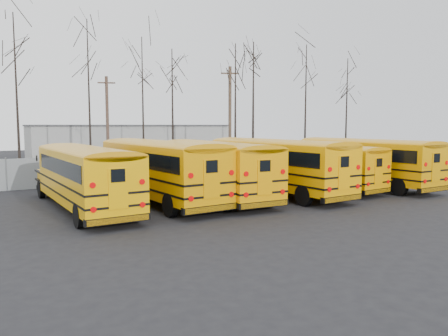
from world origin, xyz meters
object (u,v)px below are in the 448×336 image
bus_f (363,158)px  bus_c (214,165)px  bus_a (84,172)px  utility_pole_right (230,116)px  bus_d (274,162)px  bus_e (316,162)px  bus_b (158,165)px  utility_pole_left (108,124)px

bus_f → bus_c: bearing=173.0°
bus_a → utility_pole_right: bearing=39.2°
bus_d → bus_e: 3.67m
bus_c → bus_d: bus_d is taller
bus_f → bus_a: bearing=174.9°
bus_d → bus_e: bus_d is taller
bus_a → bus_b: size_ratio=0.93×
bus_d → utility_pole_left: size_ratio=1.47×
bus_a → bus_b: bearing=3.7°
bus_a → bus_d: size_ratio=0.94×
bus_c → bus_e: bearing=0.8°
bus_b → utility_pole_left: size_ratio=1.49×
bus_c → bus_d: size_ratio=0.97×
bus_b → bus_f: bearing=-9.3°
bus_a → utility_pole_right: size_ratio=1.18×
bus_e → utility_pole_right: utility_pole_right is taller
bus_a → bus_f: bearing=-5.0°
utility_pole_right → bus_f: bearing=-61.8°
utility_pole_right → bus_c: bearing=-98.7°
bus_b → utility_pole_right: utility_pole_right is taller
bus_e → utility_pole_left: size_ratio=1.30×
utility_pole_left → bus_d: bearing=-53.5°
utility_pole_left → utility_pole_right: 11.50m
bus_e → utility_pole_right: 15.44m
bus_b → bus_f: size_ratio=1.04×
utility_pole_right → utility_pole_left: bearing=-160.6°
bus_a → bus_f: 17.81m
bus_d → bus_e: size_ratio=1.14×
utility_pole_left → bus_f: bearing=-35.3°
bus_b → bus_d: bus_b is taller
bus_a → bus_d: (10.82, -0.39, 0.11)m
bus_c → utility_pole_right: bearing=58.2°
bus_d → bus_b: bearing=168.6°
utility_pole_left → utility_pole_right: size_ratio=0.85×
bus_b → bus_e: bus_b is taller
bus_c → bus_d: (3.77, -0.49, 0.05)m
bus_a → bus_d: bearing=-4.9°
bus_e → utility_pole_left: (-9.22, 15.89, 2.49)m
bus_d → bus_f: bus_d is taller
bus_a → bus_c: 7.05m
bus_b → bus_c: bus_b is taller
bus_e → utility_pole_left: 18.53m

